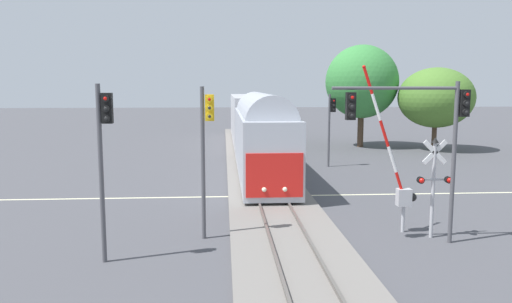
% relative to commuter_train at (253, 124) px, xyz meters
% --- Properties ---
extents(ground_plane, '(220.00, 220.00, 0.00)m').
position_rel_commuter_train_xyz_m(ground_plane, '(-0.00, -14.55, -2.79)').
color(ground_plane, '#47474C').
extents(road_centre_stripe, '(44.00, 0.20, 0.01)m').
position_rel_commuter_train_xyz_m(road_centre_stripe, '(-0.00, -14.55, -2.78)').
color(road_centre_stripe, beige).
rests_on(road_centre_stripe, ground).
extents(railway_track, '(4.40, 80.00, 0.32)m').
position_rel_commuter_train_xyz_m(railway_track, '(-0.00, -14.55, -2.69)').
color(railway_track, slate).
rests_on(railway_track, ground).
extents(commuter_train, '(3.04, 37.93, 5.16)m').
position_rel_commuter_train_xyz_m(commuter_train, '(0.00, 0.00, 0.00)').
color(commuter_train, '#B2B7C1').
rests_on(commuter_train, railway_track).
extents(crossing_gate_near, '(2.40, 0.40, 6.75)m').
position_rel_commuter_train_xyz_m(crossing_gate_near, '(4.67, -21.52, -0.68)').
color(crossing_gate_near, '#B7B7BC').
rests_on(crossing_gate_near, ground).
extents(crossing_signal_mast, '(1.36, 0.44, 3.98)m').
position_rel_commuter_train_xyz_m(crossing_signal_mast, '(5.72, -22.35, -0.35)').
color(crossing_signal_mast, '#B2B2B7').
rests_on(crossing_signal_mast, ground).
extents(traffic_signal_near_left, '(0.53, 0.38, 6.02)m').
position_rel_commuter_train_xyz_m(traffic_signal_near_left, '(-6.37, -24.27, 1.23)').
color(traffic_signal_near_left, '#4C4C51').
rests_on(traffic_signal_near_left, ground).
extents(traffic_signal_near_right, '(5.12, 0.38, 6.11)m').
position_rel_commuter_train_xyz_m(traffic_signal_near_right, '(4.85, -23.02, 1.85)').
color(traffic_signal_near_right, '#4C4C51').
rests_on(traffic_signal_near_right, ground).
extents(traffic_signal_median, '(0.53, 0.38, 5.92)m').
position_rel_commuter_train_xyz_m(traffic_signal_median, '(-3.09, -21.87, 1.17)').
color(traffic_signal_median, '#4C4C51').
rests_on(traffic_signal_median, ground).
extents(traffic_signal_far_side, '(0.53, 0.38, 5.34)m').
position_rel_commuter_train_xyz_m(traffic_signal_far_side, '(5.43, -5.08, 0.79)').
color(traffic_signal_far_side, '#4C4C51').
rests_on(traffic_signal_far_side, ground).
extents(oak_far_right, '(6.96, 6.96, 9.84)m').
position_rel_commuter_train_xyz_m(oak_far_right, '(10.92, 6.57, 3.52)').
color(oak_far_right, '#4C3828').
rests_on(oak_far_right, ground).
extents(maple_right_background, '(6.84, 6.84, 7.60)m').
position_rel_commuter_train_xyz_m(maple_right_background, '(17.07, 3.70, 2.06)').
color(maple_right_background, '#4C3828').
rests_on(maple_right_background, ground).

